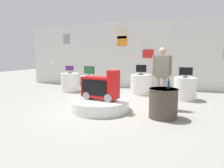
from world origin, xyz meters
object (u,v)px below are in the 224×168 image
at_px(tv_on_far_right, 89,71).
at_px(side_table_round, 163,103).
at_px(main_display_pedestal, 100,105).
at_px(shopper_browsing_near_truck, 162,73).
at_px(tv_on_right_rear, 141,69).
at_px(display_pedestal_left_rear, 185,89).
at_px(bottle_on_side_table, 169,84).
at_px(display_pedestal_far_right, 89,86).
at_px(novelty_firetruck_tv, 100,88).
at_px(tv_on_center_rear, 70,69).
at_px(tv_on_left_rear, 186,72).
at_px(display_pedestal_center_rear, 70,82).
at_px(display_pedestal_right_rear, 141,84).

xyz_separation_m(tv_on_far_right, side_table_round, (2.88, -1.81, -0.60)).
distance_m(main_display_pedestal, side_table_round, 1.77).
bearing_deg(shopper_browsing_near_truck, tv_on_right_rear, 115.54).
bearing_deg(tv_on_far_right, display_pedestal_left_rear, 9.78).
bearing_deg(display_pedestal_left_rear, bottle_on_side_table, -100.46).
bearing_deg(display_pedestal_far_right, novelty_firetruck_tv, -55.78).
xyz_separation_m(display_pedestal_left_rear, tv_on_center_rear, (-4.73, 0.20, 0.59)).
relative_size(tv_on_left_rear, display_pedestal_far_right, 0.57).
height_order(display_pedestal_center_rear, tv_on_center_rear, tv_on_center_rear).
xyz_separation_m(main_display_pedestal, display_pedestal_left_rear, (2.30, 2.27, 0.24)).
bearing_deg(main_display_pedestal, tv_on_far_right, 123.95).
bearing_deg(tv_on_left_rear, tv_on_far_right, -170.29).
bearing_deg(novelty_firetruck_tv, display_pedestal_left_rear, 45.05).
bearing_deg(tv_on_center_rear, main_display_pedestal, -45.52).
bearing_deg(tv_on_center_rear, side_table_round, -31.96).
bearing_deg(shopper_browsing_near_truck, side_table_round, -81.37).
distance_m(display_pedestal_center_rear, tv_on_right_rear, 3.13).
distance_m(tv_on_right_rear, side_table_round, 3.23).
xyz_separation_m(tv_on_left_rear, display_pedestal_right_rear, (-1.67, 0.56, -0.59)).
height_order(display_pedestal_left_rear, tv_on_far_right, tv_on_far_right).
height_order(tv_on_far_right, side_table_round, tv_on_far_right).
bearing_deg(main_display_pedestal, tv_on_center_rear, 134.48).
bearing_deg(shopper_browsing_near_truck, tv_on_far_right, 161.31).
height_order(tv_on_right_rear, display_pedestal_far_right, tv_on_right_rear).
distance_m(side_table_round, shopper_browsing_near_truck, 1.12).
bearing_deg(display_pedestal_left_rear, tv_on_far_right, -170.22).
distance_m(tv_on_left_rear, side_table_round, 2.54).
bearing_deg(shopper_browsing_near_truck, tv_on_left_rear, 65.80).
distance_m(novelty_firetruck_tv, tv_on_far_right, 2.07).
distance_m(novelty_firetruck_tv, tv_on_center_rear, 3.50).
bearing_deg(display_pedestal_left_rear, shopper_browsing_near_truck, -114.17).
xyz_separation_m(novelty_firetruck_tv, tv_on_left_rear, (2.28, 2.28, 0.33)).
height_order(main_display_pedestal, tv_on_center_rear, tv_on_center_rear).
bearing_deg(bottle_on_side_table, tv_on_left_rear, 79.54).
distance_m(display_pedestal_left_rear, tv_on_right_rear, 1.87).
xyz_separation_m(tv_on_right_rear, tv_on_far_right, (-1.75, -1.15, -0.03)).
height_order(display_pedestal_far_right, shopper_browsing_near_truck, shopper_browsing_near_truck).
relative_size(tv_on_center_rear, bottle_on_side_table, 1.47).
bearing_deg(novelty_firetruck_tv, tv_on_left_rear, 45.01).
bearing_deg(tv_on_far_right, tv_on_center_rear, 148.58).
height_order(display_pedestal_right_rear, tv_on_far_right, tv_on_far_right).
distance_m(display_pedestal_left_rear, tv_on_left_rear, 0.59).
distance_m(tv_on_left_rear, shopper_browsing_near_truck, 1.66).
height_order(tv_on_center_rear, shopper_browsing_near_truck, shopper_browsing_near_truck).
xyz_separation_m(display_pedestal_center_rear, display_pedestal_right_rear, (3.05, 0.36, 0.00)).
bearing_deg(display_pedestal_right_rear, tv_on_right_rear, -80.15).
distance_m(display_pedestal_center_rear, display_pedestal_far_right, 1.52).
bearing_deg(display_pedestal_center_rear, display_pedestal_left_rear, -2.48).
xyz_separation_m(main_display_pedestal, display_pedestal_far_right, (-1.13, 1.68, 0.24)).
xyz_separation_m(display_pedestal_far_right, shopper_browsing_near_truck, (2.75, -0.93, 0.65)).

